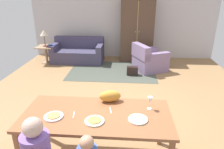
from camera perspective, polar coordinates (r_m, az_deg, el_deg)
ground_plane at (r=4.94m, az=1.61°, el=-5.77°), size 6.49×6.29×0.02m
back_wall at (r=7.63m, az=3.00°, el=14.80°), size 6.49×0.10×2.70m
dining_table at (r=2.86m, az=-4.20°, el=-11.83°), size 1.98×0.91×0.76m
plate_near_man at (r=2.85m, az=-15.69°, el=-11.01°), size 0.25×0.25×0.02m
pizza_near_man at (r=2.84m, az=-15.73°, el=-10.76°), size 0.17×0.17×0.01m
plate_near_child at (r=2.67m, az=-4.82°, el=-12.59°), size 0.25×0.25×0.02m
pizza_near_child at (r=2.67m, az=-4.83°, el=-12.32°), size 0.17×0.17×0.01m
plate_near_woman at (r=2.72m, az=7.13°, el=-12.09°), size 0.25×0.25×0.02m
wine_glass at (r=2.91m, az=10.37°, el=-7.02°), size 0.07×0.07×0.19m
fork at (r=2.84m, az=-10.43°, el=-10.78°), size 0.04×0.15×0.01m
knife at (r=2.89m, az=-0.40°, el=-9.75°), size 0.05×0.17×0.01m
cat at (r=3.08m, az=-0.52°, el=-5.93°), size 0.35×0.23×0.17m
area_rug at (r=6.42m, az=0.09°, el=1.07°), size 2.60×1.80×0.01m
couch at (r=7.33m, az=-9.28°, el=5.89°), size 1.73×0.86×0.82m
armchair at (r=6.50m, az=10.01°, el=3.94°), size 1.14×1.13×0.82m
armoire at (r=7.29m, az=6.86°, el=11.96°), size 1.10×0.59×2.10m
side_table at (r=7.38m, az=-17.61°, el=5.86°), size 0.56×0.56×0.58m
table_lamp at (r=7.25m, az=-18.18°, el=10.66°), size 0.26×0.26×0.54m
book_lower at (r=7.30m, az=-16.71°, el=7.55°), size 0.22×0.16×0.03m
book_upper at (r=7.27m, az=-16.21°, el=7.79°), size 0.22×0.16×0.03m
handbag at (r=6.08m, az=5.57°, el=1.02°), size 0.32×0.16×0.26m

